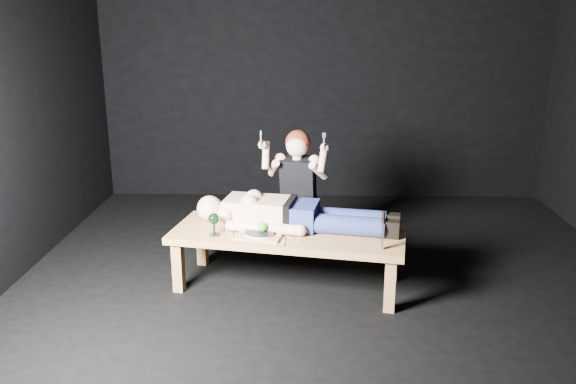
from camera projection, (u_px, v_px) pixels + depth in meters
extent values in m
plane|color=black|center=(330.00, 288.00, 4.59)|extent=(5.00, 5.00, 0.00)
plane|color=black|center=(324.00, 66.00, 6.57)|extent=(5.00, 0.00, 5.00)
cube|color=tan|center=(288.00, 259.00, 4.57)|extent=(1.86, 0.96, 0.45)
cube|color=#A78451|center=(260.00, 235.00, 4.40)|extent=(0.37, 0.30, 0.02)
cylinder|color=white|center=(260.00, 233.00, 4.39)|extent=(0.26, 0.26, 0.02)
sphere|color=#3A8B29|center=(263.00, 227.00, 4.39)|extent=(0.07, 0.07, 0.07)
cube|color=#B2B2B7|center=(232.00, 235.00, 4.42)|extent=(0.04, 0.19, 0.01)
cube|color=#B2B2B7|center=(284.00, 242.00, 4.30)|extent=(0.03, 0.19, 0.01)
cube|color=#B2B2B7|center=(294.00, 238.00, 4.37)|extent=(0.14, 0.15, 0.01)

